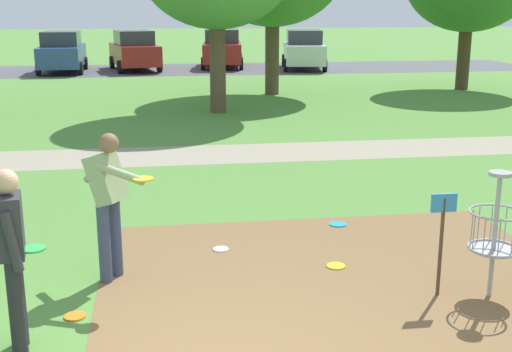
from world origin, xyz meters
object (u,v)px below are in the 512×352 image
at_px(disc_golf_basket, 489,230).
at_px(frisbee_by_tee, 221,249).
at_px(frisbee_far_left, 338,224).
at_px(parked_car_rightmost, 304,50).
at_px(parked_car_center_left, 134,50).
at_px(frisbee_near_basket, 75,316).
at_px(parked_car_center_right, 222,48).
at_px(frisbee_mid_grass, 336,266).
at_px(parked_car_leftmost, 62,52).
at_px(player_foreground_watching, 109,197).
at_px(player_waiting_right, 12,251).

height_order(disc_golf_basket, frisbee_by_tee, disc_golf_basket).
distance_m(frisbee_far_left, parked_car_rightmost, 23.26).
bearing_deg(frisbee_far_left, disc_golf_basket, -69.82).
bearing_deg(parked_car_center_left, disc_golf_basket, -80.34).
distance_m(frisbee_near_basket, parked_car_center_right, 26.99).
bearing_deg(parked_car_rightmost, frisbee_mid_grass, -101.48).
relative_size(frisbee_by_tee, frisbee_mid_grass, 0.88).
relative_size(frisbee_by_tee, parked_car_leftmost, 0.05).
distance_m(player_foreground_watching, frisbee_by_tee, 1.80).
xyz_separation_m(player_foreground_watching, parked_car_leftmost, (-3.63, 24.37, -0.06)).
bearing_deg(parked_car_center_right, player_waiting_right, -99.48).
bearing_deg(parked_car_center_right, parked_car_leftmost, -169.81).
relative_size(disc_golf_basket, parked_car_leftmost, 0.33).
distance_m(frisbee_near_basket, parked_car_center_left, 25.78).
bearing_deg(parked_car_center_left, player_foreground_watching, -89.08).
distance_m(parked_car_center_left, parked_car_center_right, 4.30).
bearing_deg(player_foreground_watching, parked_car_center_left, 90.92).
relative_size(disc_golf_basket, frisbee_by_tee, 6.87).
distance_m(player_waiting_right, parked_car_rightmost, 27.13).
height_order(frisbee_far_left, parked_car_rightmost, parked_car_rightmost).
xyz_separation_m(frisbee_near_basket, parked_car_rightmost, (7.91, 25.22, 0.91)).
relative_size(frisbee_near_basket, parked_car_center_left, 0.05).
bearing_deg(parked_car_rightmost, player_foreground_watching, -107.34).
xyz_separation_m(frisbee_mid_grass, frisbee_far_left, (0.44, 1.52, 0.00)).
xyz_separation_m(frisbee_far_left, parked_car_center_right, (0.74, 24.23, 0.91)).
bearing_deg(player_foreground_watching, frisbee_near_basket, -109.22).
height_order(player_foreground_watching, parked_car_leftmost, parked_car_leftmost).
xyz_separation_m(disc_golf_basket, frisbee_near_basket, (-4.34, 0.13, -0.74)).
xyz_separation_m(player_foreground_watching, frisbee_far_left, (3.08, 1.48, -0.98)).
distance_m(frisbee_far_left, parked_car_leftmost, 23.87).
bearing_deg(frisbee_mid_grass, frisbee_far_left, 73.91).
xyz_separation_m(player_foreground_watching, parked_car_center_left, (-0.40, 24.83, -0.06)).
xyz_separation_m(frisbee_by_tee, frisbee_mid_grass, (1.32, -0.77, 0.00)).
relative_size(disc_golf_basket, frisbee_far_left, 5.75).
xyz_separation_m(frisbee_mid_grass, parked_car_center_left, (-3.04, 24.86, 0.91)).
relative_size(frisbee_far_left, parked_car_rightmost, 0.05).
relative_size(frisbee_near_basket, parked_car_leftmost, 0.05).
relative_size(frisbee_by_tee, frisbee_far_left, 0.84).
bearing_deg(frisbee_near_basket, disc_golf_basket, -1.65).
bearing_deg(frisbee_near_basket, player_foreground_watching, 70.78).
height_order(frisbee_far_left, parked_car_center_right, parked_car_center_right).
distance_m(disc_golf_basket, parked_car_leftmost, 26.56).
xyz_separation_m(player_waiting_right, frisbee_near_basket, (0.41, 0.61, -0.96)).
xyz_separation_m(player_foreground_watching, frisbee_near_basket, (-0.33, -0.94, -0.98)).
bearing_deg(disc_golf_basket, parked_car_leftmost, 106.72).
height_order(frisbee_by_tee, frisbee_mid_grass, same).
bearing_deg(parked_car_center_left, parked_car_center_right, 11.82).
bearing_deg(frisbee_far_left, player_waiting_right, -141.56).
height_order(frisbee_near_basket, parked_car_leftmost, parked_car_leftmost).
relative_size(player_foreground_watching, parked_car_leftmost, 0.40).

